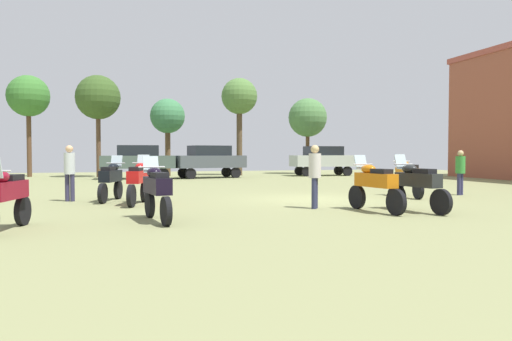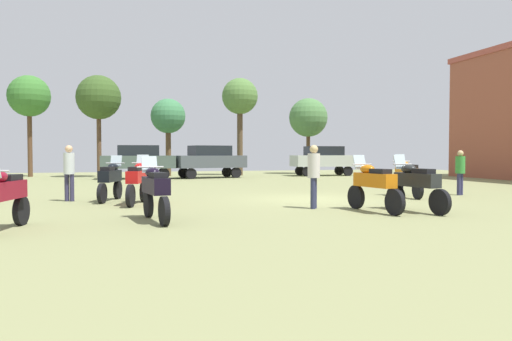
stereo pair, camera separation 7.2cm
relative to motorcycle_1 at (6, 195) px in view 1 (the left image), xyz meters
name	(u,v)px [view 1 (the left image)]	position (x,y,z in m)	size (l,w,h in m)	color
ground_plane	(311,199)	(8.27, 4.66, -0.72)	(44.00, 52.00, 0.02)	#808454
motorcycle_1	(6,195)	(0.00, 0.00, 0.00)	(0.72, 2.09, 1.46)	black
motorcycle_2	(417,184)	(9.67, 0.71, 0.02)	(0.68, 2.29, 1.49)	black
motorcycle_3	(138,180)	(2.67, 4.46, 0.02)	(0.81, 2.14, 1.49)	black
motorcycle_4	(157,189)	(2.95, 0.65, 0.01)	(0.68, 2.19, 1.47)	black
motorcycle_5	(408,176)	(11.82, 4.53, 0.02)	(0.67, 2.28, 1.50)	black
motorcycle_6	(375,184)	(8.58, 0.96, 0.02)	(0.67, 2.27, 1.49)	black
motorcycle_8	(111,179)	(1.85, 5.74, 0.00)	(0.82, 2.08, 1.46)	black
car_1	(138,159)	(3.11, 19.38, 0.45)	(4.38, 1.99, 2.00)	black
car_2	(323,159)	(15.39, 20.34, 0.45)	(4.33, 1.86, 2.00)	black
car_3	(209,159)	(7.39, 19.39, 0.45)	(4.57, 2.62, 2.00)	black
person_1	(315,171)	(7.34, 2.07, 0.32)	(0.47, 0.47, 1.76)	#2A2E4D
person_2	(460,169)	(14.14, 4.74, 0.24)	(0.46, 0.46, 1.64)	#2C2C50
person_3	(70,168)	(0.58, 6.02, 0.33)	(0.44, 0.44, 1.79)	#312F4C
tree_1	(168,117)	(5.15, 22.77, 3.24)	(2.32, 2.32, 5.19)	brown
tree_2	(98,98)	(0.73, 22.07, 4.31)	(2.79, 2.79, 6.47)	brown
tree_3	(308,118)	(15.47, 23.46, 3.43)	(2.85, 2.85, 5.60)	brown
tree_4	(239,98)	(10.02, 22.42, 4.61)	(2.48, 2.48, 6.71)	brown
tree_6	(28,97)	(-3.63, 23.85, 4.45)	(2.65, 2.65, 6.55)	brown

